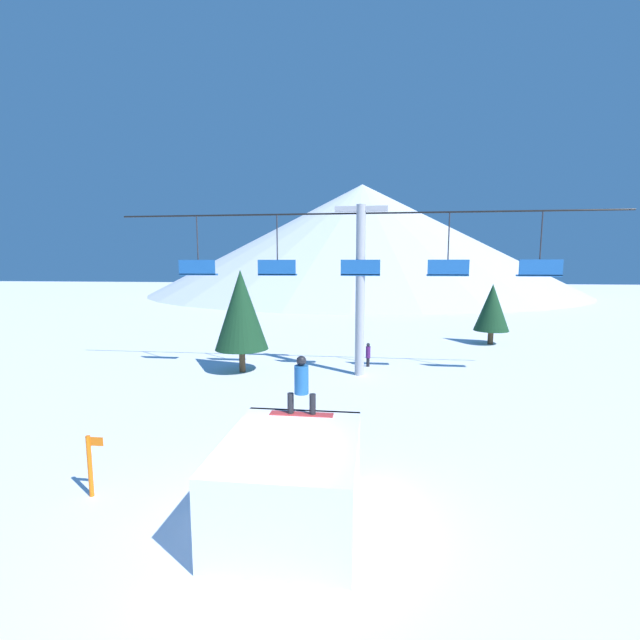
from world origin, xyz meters
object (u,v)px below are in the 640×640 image
Objects in this scene: snow_ramp at (291,480)px; distant_skier at (368,354)px; pine_tree_near at (241,310)px; snowboarder at (301,385)px; trail_marker at (90,464)px.

distant_skier is (1.39, 13.56, -0.20)m from snow_ramp.
pine_tree_near is 4.04× the size of distant_skier.
distant_skier is (1.40, 12.13, -1.78)m from snowboarder.
snow_ramp is 2.13m from snowboarder.
snowboarder is 1.21× the size of distant_skier.
trail_marker is (-4.66, 0.33, -0.10)m from snow_ramp.
distant_skier is at bearing 17.26° from pine_tree_near.
snow_ramp is 12.77m from pine_tree_near.
trail_marker is (-4.65, -1.10, -1.67)m from snowboarder.
distant_skier is (6.07, 1.89, -2.38)m from pine_tree_near.
trail_marker is at bearing -89.89° from pine_tree_near.
snow_ramp is at bearing -89.43° from snowboarder.
snow_ramp is 2.50× the size of trail_marker.
snow_ramp is 2.90× the size of distant_skier.
distant_skier is at bearing 83.40° from snowboarder.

